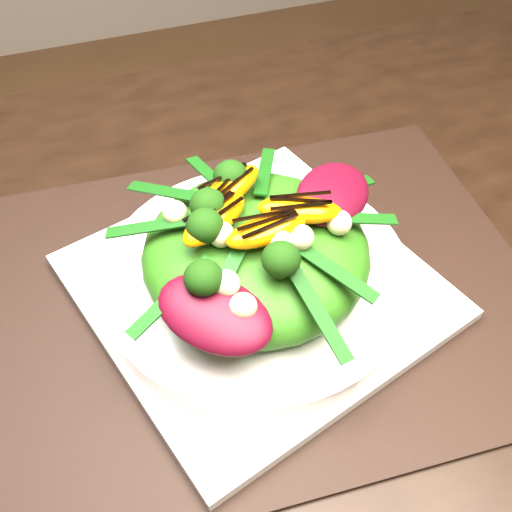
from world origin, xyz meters
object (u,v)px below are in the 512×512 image
object	(u,v)px
placemat	(256,291)
dining_table	(370,333)
lettuce_mound	(256,252)
plate_base	(256,286)
salad_bowl	(256,275)
orange_segment	(249,195)

from	to	relation	value
placemat	dining_table	bearing A→B (deg)	-35.69
placemat	lettuce_mound	world-z (taller)	lettuce_mound
placemat	plate_base	distance (m)	0.01
dining_table	lettuce_mound	distance (m)	0.13
dining_table	lettuce_mound	xyz separation A→B (m)	(-0.08, 0.06, 0.07)
plate_base	lettuce_mound	world-z (taller)	lettuce_mound
salad_bowl	orange_segment	bearing A→B (deg)	82.34
dining_table	placemat	bearing A→B (deg)	144.31
placemat	salad_bowl	world-z (taller)	salad_bowl
dining_table	orange_segment	world-z (taller)	dining_table
plate_base	salad_bowl	world-z (taller)	salad_bowl
dining_table	placemat	distance (m)	0.11
salad_bowl	lettuce_mound	distance (m)	0.03
lettuce_mound	orange_segment	xyz separation A→B (m)	(0.00, 0.03, 0.04)
plate_base	lettuce_mound	xyz separation A→B (m)	(0.00, -0.00, 0.04)
placemat	salad_bowl	distance (m)	0.02
dining_table	salad_bowl	world-z (taller)	dining_table
salad_bowl	lettuce_mound	xyz separation A→B (m)	(0.00, -0.00, 0.03)
placemat	orange_segment	xyz separation A→B (m)	(0.00, 0.03, 0.09)
dining_table	placemat	size ratio (longest dim) A/B	3.31
dining_table	plate_base	xyz separation A→B (m)	(-0.08, 0.06, 0.03)
orange_segment	plate_base	bearing A→B (deg)	-97.66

